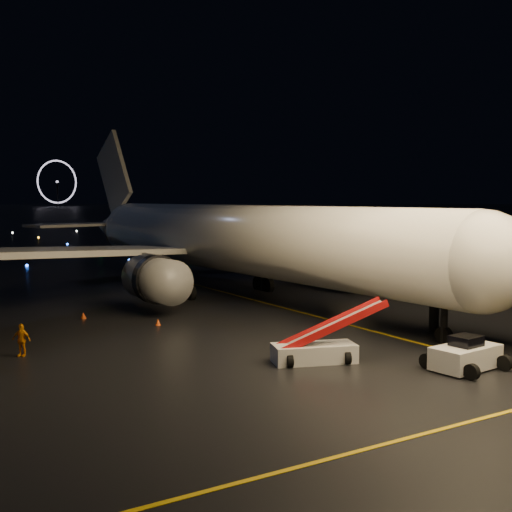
{
  "coord_description": "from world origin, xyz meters",
  "views": [
    {
      "loc": [
        -17.49,
        -27.29,
        9.14
      ],
      "look_at": [
        6.34,
        12.0,
        5.0
      ],
      "focal_mm": 45.0,
      "sensor_mm": 36.0,
      "label": 1
    }
  ],
  "objects_px": {
    "pushback_tug": "(466,353)",
    "airliner": "(217,201)",
    "belt_loader": "(314,333)",
    "crew_c": "(21,340)"
  },
  "relations": [
    {
      "from": "airliner",
      "to": "pushback_tug",
      "type": "xyz_separation_m",
      "value": [
        -1.86,
        -31.91,
        -7.92
      ]
    },
    {
      "from": "pushback_tug",
      "to": "belt_loader",
      "type": "relative_size",
      "value": 0.57
    },
    {
      "from": "pushback_tug",
      "to": "crew_c",
      "type": "bearing_deg",
      "value": 136.01
    },
    {
      "from": "airliner",
      "to": "belt_loader",
      "type": "distance_m",
      "value": 28.5
    },
    {
      "from": "airliner",
      "to": "belt_loader",
      "type": "height_order",
      "value": "airliner"
    },
    {
      "from": "pushback_tug",
      "to": "crew_c",
      "type": "relative_size",
      "value": 2.03
    },
    {
      "from": "belt_loader",
      "to": "crew_c",
      "type": "distance_m",
      "value": 16.95
    },
    {
      "from": "belt_loader",
      "to": "crew_c",
      "type": "height_order",
      "value": "belt_loader"
    },
    {
      "from": "pushback_tug",
      "to": "airliner",
      "type": "bearing_deg",
      "value": 80.71
    },
    {
      "from": "belt_loader",
      "to": "pushback_tug",
      "type": "bearing_deg",
      "value": -23.62
    }
  ]
}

